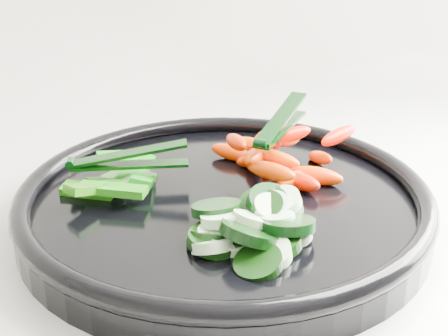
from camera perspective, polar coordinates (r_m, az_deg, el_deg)
veggie_tray at (r=0.57m, az=0.00°, el=-3.19°), size 0.44×0.44×0.04m
cucumber_pile at (r=0.50m, az=2.11°, el=-5.47°), size 0.13×0.13×0.04m
carrot_pile at (r=0.61m, az=4.78°, el=1.13°), size 0.13×0.16×0.05m
pepper_pile at (r=0.59m, az=-9.66°, el=-1.16°), size 0.11×0.10×0.04m
tong_carrot at (r=0.61m, az=5.14°, el=4.01°), size 0.10×0.07×0.02m
tong_pepper at (r=0.59m, az=-9.00°, el=0.77°), size 0.11×0.07×0.02m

